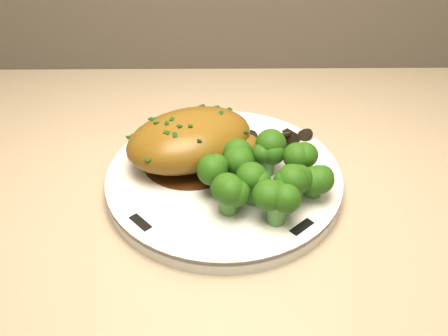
{
  "coord_description": "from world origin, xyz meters",
  "views": [
    {
      "loc": [
        -0.47,
        1.2,
        1.25
      ],
      "look_at": [
        -0.47,
        1.69,
        0.86
      ],
      "focal_mm": 45.0,
      "sensor_mm": 36.0,
      "label": 1
    }
  ],
  "objects": [
    {
      "name": "mushroom_pile",
      "position": [
        -0.41,
        1.74,
        0.85
      ],
      "size": [
        0.09,
        0.06,
        0.02
      ],
      "color": "black",
      "rests_on": "plate"
    },
    {
      "name": "rim_accent_2",
      "position": [
        -0.55,
        1.62,
        0.85
      ],
      "size": [
        0.03,
        0.03,
        0.0
      ],
      "primitive_type": "cube",
      "rotation": [
        0.0,
        0.0,
        5.45
      ],
      "color": "black",
      "rests_on": "plate"
    },
    {
      "name": "plate",
      "position": [
        -0.47,
        1.69,
        0.84
      ],
      "size": [
        0.27,
        0.27,
        0.02
      ],
      "primitive_type": "cylinder",
      "rotation": [
        0.0,
        0.0,
        0.03
      ],
      "color": "silver",
      "rests_on": "counter"
    },
    {
      "name": "chicken_breast",
      "position": [
        -0.5,
        1.72,
        0.88
      ],
      "size": [
        0.18,
        0.15,
        0.06
      ],
      "rotation": [
        0.0,
        0.0,
        0.45
      ],
      "color": "brown",
      "rests_on": "plate"
    },
    {
      "name": "gravy_pool",
      "position": [
        -0.51,
        1.72,
        0.85
      ],
      "size": [
        0.11,
        0.11,
        0.0
      ],
      "primitive_type": "cylinder",
      "color": "#361A09",
      "rests_on": "plate"
    },
    {
      "name": "broccoli_florets",
      "position": [
        -0.43,
        1.66,
        0.88
      ],
      "size": [
        0.13,
        0.11,
        0.04
      ],
      "rotation": [
        0.0,
        0.0,
        -0.14
      ],
      "color": "#4C8A3A",
      "rests_on": "plate"
    },
    {
      "name": "rim_accent_3",
      "position": [
        -0.39,
        1.61,
        0.85
      ],
      "size": [
        0.03,
        0.03,
        0.0
      ],
      "primitive_type": "cube",
      "rotation": [
        0.0,
        0.0,
        7.02
      ],
      "color": "black",
      "rests_on": "plate"
    },
    {
      "name": "rim_accent_0",
      "position": [
        -0.38,
        1.77,
        0.85
      ],
      "size": [
        0.03,
        0.03,
        0.0
      ],
      "primitive_type": "cube",
      "rotation": [
        0.0,
        0.0,
        2.31
      ],
      "color": "black",
      "rests_on": "plate"
    },
    {
      "name": "rim_accent_1",
      "position": [
        -0.55,
        1.78,
        0.85
      ],
      "size": [
        0.03,
        0.03,
        0.0
      ],
      "primitive_type": "cube",
      "rotation": [
        0.0,
        0.0,
        3.88
      ],
      "color": "black",
      "rests_on": "plate"
    }
  ]
}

